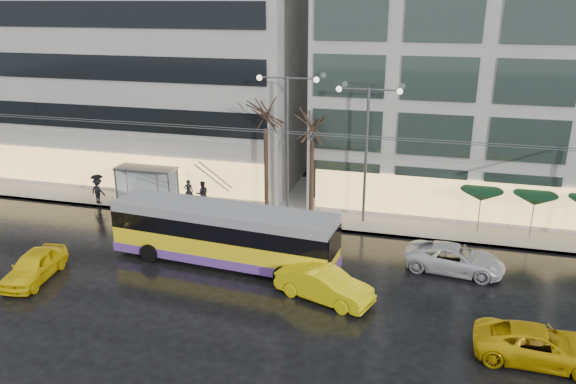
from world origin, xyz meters
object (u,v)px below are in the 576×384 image
(trolleybus, at_px, (224,236))
(taxi_a, at_px, (34,266))
(bus_shelter, at_px, (143,176))
(street_lamp_near, at_px, (288,127))

(trolleybus, relative_size, taxi_a, 2.90)
(bus_shelter, height_order, street_lamp_near, street_lamp_near)
(street_lamp_near, bearing_deg, taxi_a, -130.69)
(trolleybus, height_order, taxi_a, trolleybus)
(trolleybus, bearing_deg, taxi_a, -153.69)
(trolleybus, distance_m, bus_shelter, 11.59)
(bus_shelter, bearing_deg, street_lamp_near, 0.63)
(street_lamp_near, bearing_deg, bus_shelter, -179.37)
(trolleybus, bearing_deg, bus_shelter, 139.79)
(bus_shelter, xyz_separation_m, street_lamp_near, (10.38, 0.11, 4.03))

